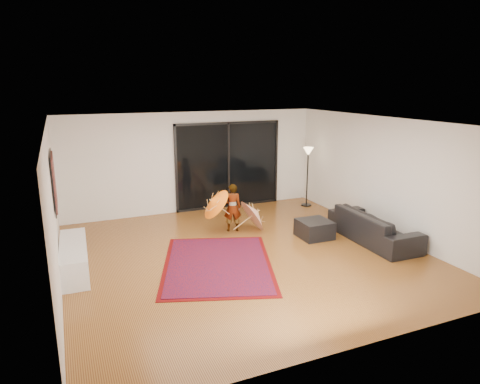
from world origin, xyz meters
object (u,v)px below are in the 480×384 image
media_console (74,258)px  sofa (373,227)px  ottoman (315,229)px  child (232,208)px

media_console → sofa: 6.27m
media_console → ottoman: 5.13m
sofa → ottoman: size_ratio=3.28×
media_console → child: 3.70m
ottoman → child: size_ratio=0.61×
sofa → child: 3.23m
media_console → ottoman: size_ratio=2.70×
sofa → child: child is taller
media_console → sofa: (6.20, -0.92, 0.07)m
sofa → ottoman: bearing=58.5°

